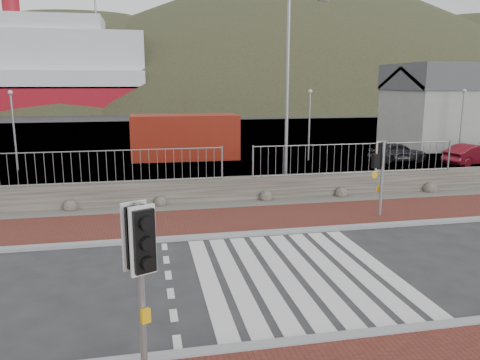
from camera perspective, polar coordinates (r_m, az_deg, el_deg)
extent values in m
plane|color=#28282B|center=(11.48, 6.83, -11.25)|extent=(220.00, 220.00, 0.00)
cube|color=maroon|center=(15.55, 1.62, -4.82)|extent=(40.00, 3.00, 0.08)
cube|color=gray|center=(8.96, 13.17, -18.13)|extent=(40.00, 0.25, 0.12)
cube|color=gray|center=(14.15, 3.01, -6.46)|extent=(40.00, 0.25, 0.12)
cube|color=silver|center=(11.03, -3.82, -12.13)|extent=(0.42, 5.60, 0.01)
cube|color=silver|center=(11.12, -0.69, -11.90)|extent=(0.42, 5.60, 0.01)
cube|color=silver|center=(11.24, 2.38, -11.65)|extent=(0.42, 5.60, 0.01)
cube|color=silver|center=(11.39, 5.37, -11.37)|extent=(0.42, 5.60, 0.01)
cube|color=silver|center=(11.57, 8.27, -11.07)|extent=(0.42, 5.60, 0.01)
cube|color=silver|center=(11.77, 11.07, -10.75)|extent=(0.42, 5.60, 0.01)
cube|color=silver|center=(12.01, 13.76, -10.42)|extent=(0.42, 5.60, 0.01)
cube|color=silver|center=(12.26, 16.34, -10.09)|extent=(0.42, 5.60, 0.01)
cube|color=#59544C|center=(17.43, 0.13, -3.02)|extent=(40.00, 1.50, 0.06)
cube|color=#443F38|center=(18.09, -0.39, -1.10)|extent=(40.00, 0.60, 0.90)
cylinder|color=gray|center=(17.38, -16.05, 3.44)|extent=(8.40, 0.04, 0.04)
cylinder|color=gray|center=(17.64, -2.21, 2.04)|extent=(0.07, 0.07, 1.20)
cylinder|color=gray|center=(19.17, 13.96, 4.29)|extent=(8.40, 0.04, 0.04)
cylinder|color=gray|center=(17.87, 1.59, 2.17)|extent=(0.07, 0.07, 1.20)
cylinder|color=gray|center=(21.38, 24.11, 2.73)|extent=(0.07, 0.07, 1.20)
cube|color=#4C4C4F|center=(38.32, -6.38, 4.95)|extent=(120.00, 40.00, 0.50)
cube|color=#3F4C54|center=(73.12, -8.94, 8.07)|extent=(220.00, 50.00, 0.05)
cube|color=silver|center=(79.39, -22.84, 14.10)|extent=(30.00, 12.00, 6.00)
cube|color=silver|center=(79.72, -23.08, 16.96)|extent=(18.00, 10.00, 2.50)
cylinder|color=maroon|center=(80.85, -26.15, 18.42)|extent=(2.40, 2.40, 3.00)
cube|color=#9E9E99|center=(38.06, 26.65, 6.77)|extent=(12.00, 6.00, 4.00)
cube|color=#4C4C51|center=(37.98, 27.05, 11.12)|extent=(12.20, 6.20, 1.80)
ellipsoid|color=#2A321E|center=(101.58, -17.76, -2.80)|extent=(106.40, 68.40, 76.00)
ellipsoid|color=#2A321E|center=(107.84, 7.02, -4.79)|extent=(140.00, 90.00, 100.00)
ellipsoid|color=#2A321E|center=(127.80, 26.60, -0.58)|extent=(112.00, 72.00, 80.00)
cylinder|color=gray|center=(7.37, -11.95, -13.16)|extent=(0.11, 0.11, 2.78)
cube|color=#E9AC0D|center=(7.52, -11.84, -15.57)|extent=(0.16, 0.13, 0.22)
cube|color=black|center=(7.06, -12.24, -6.92)|extent=(0.46, 0.38, 1.04)
sphere|color=#0CE53F|center=(7.16, -12.14, -9.19)|extent=(0.15, 0.15, 0.15)
cylinder|color=gray|center=(16.30, 16.90, 0.04)|extent=(0.10, 0.10, 2.61)
cube|color=#E9AC0D|center=(16.36, 16.83, -1.08)|extent=(0.15, 0.11, 0.21)
cube|color=black|center=(16.16, 17.06, 2.79)|extent=(0.42, 0.31, 0.98)
sphere|color=#0CE53F|center=(16.20, 17.01, 1.82)|extent=(0.14, 0.14, 0.14)
cube|color=black|center=(15.96, 16.18, 2.23)|extent=(0.24, 0.20, 0.47)
cylinder|color=gray|center=(18.97, 5.76, 9.92)|extent=(0.14, 0.14, 7.78)
cube|color=maroon|center=(28.35, -6.73, 5.26)|extent=(6.36, 2.74, 2.63)
imported|color=black|center=(28.54, 18.64, 3.24)|extent=(3.32, 1.37, 1.13)
imported|color=maroon|center=(29.05, 26.46, 2.80)|extent=(3.72, 2.10, 1.16)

